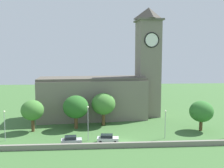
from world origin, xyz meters
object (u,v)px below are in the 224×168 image
(streetlamp_west_mid, at_px, (88,118))
(tree_riverside_west, at_px, (76,107))
(car_silver, at_px, (71,140))
(tree_churchyard, at_px, (201,112))
(streetlamp_central, at_px, (165,119))
(church, at_px, (105,89))
(tree_riverside_east, at_px, (32,110))
(streetlamp_west_end, at_px, (4,121))
(car_white, at_px, (108,139))
(tree_by_tower, at_px, (103,104))

(streetlamp_west_mid, bearing_deg, tree_riverside_west, 108.85)
(car_silver, bearing_deg, tree_churchyard, 14.16)
(streetlamp_central, bearing_deg, church, 120.64)
(streetlamp_central, distance_m, tree_riverside_west, 22.14)
(tree_riverside_east, bearing_deg, car_silver, -44.33)
(car_silver, bearing_deg, streetlamp_west_end, 166.92)
(streetlamp_central, relative_size, tree_riverside_east, 0.83)
(streetlamp_west_end, bearing_deg, tree_riverside_west, 30.18)
(car_white, distance_m, streetlamp_west_mid, 5.98)
(car_white, height_order, tree_churchyard, tree_churchyard)
(church, bearing_deg, tree_riverside_west, -124.51)
(streetlamp_central, xyz_separation_m, tree_churchyard, (10.37, 5.15, 0.45))
(car_white, height_order, streetlamp_central, streetlamp_central)
(tree_riverside_west, bearing_deg, streetlamp_west_end, -149.82)
(tree_churchyard, height_order, tree_riverside_west, tree_riverside_west)
(church, distance_m, car_white, 23.87)
(church, bearing_deg, car_white, -91.41)
(car_silver, xyz_separation_m, car_white, (7.44, 0.57, -0.01))
(car_white, distance_m, streetlamp_central, 13.38)
(streetlamp_west_mid, height_order, tree_riverside_east, tree_riverside_east)
(car_silver, xyz_separation_m, streetlamp_central, (20.23, 2.57, 3.37))
(streetlamp_west_end, distance_m, streetlamp_west_mid, 17.76)
(streetlamp_west_mid, relative_size, tree_by_tower, 0.88)
(tree_by_tower, relative_size, tree_riverside_west, 1.02)
(church, distance_m, tree_riverside_west, 14.26)
(church, distance_m, car_silver, 25.69)
(streetlamp_central, xyz_separation_m, tree_by_tower, (-13.15, 11.60, 1.39))
(streetlamp_west_end, bearing_deg, church, 41.68)
(car_silver, bearing_deg, streetlamp_central, 7.24)
(car_silver, height_order, streetlamp_central, streetlamp_central)
(streetlamp_central, bearing_deg, streetlamp_west_end, 178.74)
(car_white, height_order, streetlamp_west_mid, streetlamp_west_mid)
(car_white, distance_m, streetlamp_west_end, 22.23)
(streetlamp_west_mid, distance_m, tree_riverside_west, 10.14)
(tree_by_tower, bearing_deg, tree_riverside_east, -165.80)
(streetlamp_central, height_order, tree_churchyard, tree_churchyard)
(church, xyz_separation_m, car_silver, (-8.00, -23.22, -7.53))
(car_white, relative_size, tree_by_tower, 0.54)
(car_silver, relative_size, streetlamp_west_mid, 0.57)
(streetlamp_west_mid, xyz_separation_m, tree_riverside_east, (-13.44, 7.70, 0.17))
(car_silver, relative_size, car_white, 0.94)
(car_silver, xyz_separation_m, tree_riverside_east, (-10.06, 9.83, 4.26))
(car_silver, xyz_separation_m, tree_churchyard, (30.60, 7.72, 3.82))
(tree_by_tower, bearing_deg, streetlamp_central, -41.41)
(tree_riverside_east, height_order, tree_churchyard, tree_riverside_east)
(streetlamp_west_end, relative_size, tree_riverside_east, 0.86)
(car_white, distance_m, tree_riverside_east, 20.26)
(car_silver, relative_size, tree_by_tower, 0.50)
(streetlamp_central, bearing_deg, car_silver, -172.76)
(streetlamp_west_end, distance_m, tree_churchyard, 45.15)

